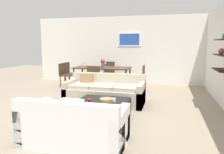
{
  "coord_description": "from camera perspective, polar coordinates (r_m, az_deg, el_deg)",
  "views": [
    {
      "loc": [
        1.65,
        -5.12,
        1.6
      ],
      "look_at": [
        0.25,
        0.2,
        0.75
      ],
      "focal_mm": 34.37,
      "sensor_mm": 36.0,
      "label": 1
    }
  ],
  "objects": [
    {
      "name": "dining_chair_left_near",
      "position": [
        8.3,
        -12.48,
        0.99
      ],
      "size": [
        0.44,
        0.44,
        0.88
      ],
      "color": "#422D1E",
      "rests_on": "ground"
    },
    {
      "name": "loveseat_white",
      "position": [
        3.59,
        -9.95,
        -12.7
      ],
      "size": [
        1.65,
        0.9,
        0.78
      ],
      "color": "white",
      "rests_on": "ground"
    },
    {
      "name": "wine_glass_head",
      "position": [
        8.29,
        -1.76,
        3.71
      ],
      "size": [
        0.06,
        0.06,
        0.17
      ],
      "color": "silver",
      "rests_on": "dining_table"
    },
    {
      "name": "wine_glass_left_near",
      "position": [
        8.05,
        -7.87,
        3.52
      ],
      "size": [
        0.07,
        0.07,
        0.17
      ],
      "color": "silver",
      "rests_on": "dining_table"
    },
    {
      "name": "back_wall_unit",
      "position": [
        8.76,
        5.88,
        7.14
      ],
      "size": [
        8.4,
        0.09,
        2.7
      ],
      "color": "silver",
      "rests_on": "ground"
    },
    {
      "name": "dining_chair_head",
      "position": [
        8.78,
        -0.89,
        1.62
      ],
      "size": [
        0.44,
        0.44,
        0.88
      ],
      "color": "#422D1E",
      "rests_on": "ground"
    },
    {
      "name": "decorative_bowl",
      "position": [
        4.64,
        -1.55,
        -6.04
      ],
      "size": [
        0.3,
        0.3,
        0.06
      ],
      "color": "#99844C",
      "rests_on": "coffee_table"
    },
    {
      "name": "dining_table",
      "position": [
        7.93,
        -2.58,
        2.15
      ],
      "size": [
        2.05,
        0.92,
        0.75
      ],
      "color": "#422D1E",
      "rests_on": "ground"
    },
    {
      "name": "wine_glass_left_far",
      "position": [
        8.27,
        -7.26,
        3.63
      ],
      "size": [
        0.06,
        0.06,
        0.17
      ],
      "color": "silver",
      "rests_on": "dining_table"
    },
    {
      "name": "centerpiece_vase",
      "position": [
        7.85,
        -2.49,
        3.91
      ],
      "size": [
        0.16,
        0.16,
        0.32
      ],
      "color": "#4C518C",
      "rests_on": "dining_table"
    },
    {
      "name": "ground_plane",
      "position": [
        5.61,
        -3.03,
        -7.79
      ],
      "size": [
        18.0,
        18.0,
        0.0
      ],
      "primitive_type": "plane",
      "color": "gray"
    },
    {
      "name": "coffee_table",
      "position": [
        4.68,
        -2.82,
        -8.77
      ],
      "size": [
        1.11,
        1.09,
        0.38
      ],
      "color": "black",
      "rests_on": "ground"
    },
    {
      "name": "sofa_beige",
      "position": [
        5.84,
        -1.95,
        -4.15
      ],
      "size": [
        2.12,
        0.9,
        0.78
      ],
      "color": "#B2A893",
      "rests_on": "ground"
    },
    {
      "name": "apple_on_coffee_table",
      "position": [
        4.62,
        -6.06,
        -6.07
      ],
      "size": [
        0.08,
        0.08,
        0.08
      ],
      "primitive_type": "sphere",
      "color": "red",
      "rests_on": "coffee_table"
    },
    {
      "name": "dining_chair_foot",
      "position": [
        7.14,
        -4.64,
        -0.07
      ],
      "size": [
        0.44,
        0.44,
        0.88
      ],
      "color": "#422D1E",
      "rests_on": "ground"
    },
    {
      "name": "candle_jar",
      "position": [
        4.62,
        0.53,
        -6.09
      ],
      "size": [
        0.08,
        0.08,
        0.07
      ],
      "primitive_type": "cylinder",
      "color": "silver",
      "rests_on": "coffee_table"
    },
    {
      "name": "dining_chair_right_near",
      "position": [
        7.45,
        7.52,
        0.25
      ],
      "size": [
        0.44,
        0.44,
        0.88
      ],
      "color": "#422D1E",
      "rests_on": "ground"
    },
    {
      "name": "dining_chair_left_far",
      "position": [
        8.67,
        -11.23,
        1.36
      ],
      "size": [
        0.44,
        0.44,
        0.88
      ],
      "color": "#422D1E",
      "rests_on": "ground"
    }
  ]
}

